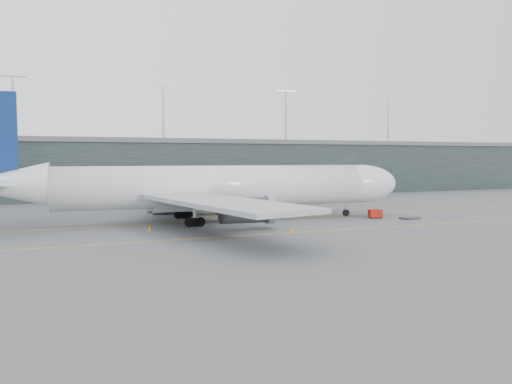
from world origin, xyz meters
name	(u,v)px	position (x,y,z in m)	size (l,w,h in m)	color
ground	(190,219)	(0.00, 0.00, 0.00)	(320.00, 320.00, 0.00)	#515155
taxiline_a	(196,222)	(0.00, -4.00, 0.01)	(160.00, 0.25, 0.02)	gold
taxiline_b	(227,237)	(0.00, -20.00, 0.01)	(160.00, 0.25, 0.02)	gold
taxiline_lead_main	(190,207)	(5.00, 20.00, 0.01)	(0.25, 60.00, 0.02)	gold
terminal	(139,167)	(0.00, 58.00, 7.62)	(240.00, 36.00, 29.00)	black
main_aircraft	(212,187)	(2.56, -4.28, 5.56)	(70.66, 66.28, 19.81)	silver
jet_bridge	(276,178)	(26.96, 25.11, 5.57)	(19.00, 47.30, 7.44)	#2F2E34
gse_cart	(375,213)	(29.81, -10.43, 0.83)	(2.43, 1.81, 1.49)	#9F130B
baggage_dolly	(410,218)	(34.59, -13.50, 0.17)	(2.83, 2.26, 0.28)	#323237
uld_a	(158,209)	(-3.73, 9.03, 1.07)	(2.24, 1.79, 2.04)	#3B3C41
uld_b	(153,207)	(-4.09, 12.11, 1.09)	(2.59, 2.23, 2.07)	#3B3C41
uld_c	(171,208)	(-1.37, 9.31, 1.09)	(2.52, 2.14, 2.08)	#3B3C41
cone_nose	(377,213)	(33.37, -5.83, 0.34)	(0.42, 0.42, 0.67)	red
cone_wing_stbd	(291,229)	(9.76, -19.02, 0.38)	(0.47, 0.47, 0.75)	orange
cone_wing_port	(215,209)	(7.60, 10.69, 0.32)	(0.40, 0.40, 0.64)	#F3500D
cone_tail	(150,228)	(-8.67, -11.12, 0.39)	(0.49, 0.49, 0.77)	orange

